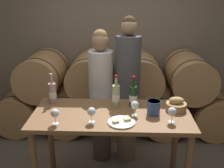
{
  "coord_description": "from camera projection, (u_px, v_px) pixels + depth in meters",
  "views": [
    {
      "loc": [
        0.09,
        -2.26,
        2.07
      ],
      "look_at": [
        0.0,
        0.14,
        1.19
      ],
      "focal_mm": 42.0,
      "sensor_mm": 36.0,
      "label": 1
    }
  ],
  "objects": [
    {
      "name": "stone_wall_back",
      "position": [
        116.0,
        20.0,
        4.08
      ],
      "size": [
        10.0,
        0.12,
        3.2
      ],
      "color": "gray",
      "rests_on": "ground_plane"
    },
    {
      "name": "barrel_stack",
      "position": [
        115.0,
        95.0,
        3.94
      ],
      "size": [
        3.51,
        0.83,
        1.2
      ],
      "color": "tan",
      "rests_on": "ground_plane"
    },
    {
      "name": "tasting_table",
      "position": [
        111.0,
        126.0,
        2.56
      ],
      "size": [
        1.52,
        0.69,
        0.94
      ],
      "color": "brown",
      "rests_on": "ground_plane"
    },
    {
      "name": "person_left",
      "position": [
        101.0,
        95.0,
        3.12
      ],
      "size": [
        0.28,
        0.28,
        1.65
      ],
      "color": "#4C4238",
      "rests_on": "ground_plane"
    },
    {
      "name": "person_right",
      "position": [
        128.0,
        91.0,
        3.09
      ],
      "size": [
        0.29,
        0.29,
        1.8
      ],
      "color": "#756651",
      "rests_on": "ground_plane"
    },
    {
      "name": "wine_bottle_red",
      "position": [
        133.0,
        96.0,
        2.63
      ],
      "size": [
        0.08,
        0.08,
        0.32
      ],
      "color": "#193819",
      "rests_on": "tasting_table"
    },
    {
      "name": "wine_bottle_white",
      "position": [
        116.0,
        96.0,
        2.63
      ],
      "size": [
        0.08,
        0.08,
        0.33
      ],
      "color": "#ADBC7F",
      "rests_on": "tasting_table"
    },
    {
      "name": "wine_bottle_rose",
      "position": [
        53.0,
        93.0,
        2.72
      ],
      "size": [
        0.08,
        0.08,
        0.32
      ],
      "color": "#BC8E93",
      "rests_on": "tasting_table"
    },
    {
      "name": "blue_crock",
      "position": [
        154.0,
        107.0,
        2.47
      ],
      "size": [
        0.13,
        0.13,
        0.14
      ],
      "color": "#335693",
      "rests_on": "tasting_table"
    },
    {
      "name": "bread_basket",
      "position": [
        176.0,
        105.0,
        2.57
      ],
      "size": [
        0.2,
        0.2,
        0.14
      ],
      "color": "tan",
      "rests_on": "tasting_table"
    },
    {
      "name": "cheese_plate",
      "position": [
        121.0,
        122.0,
        2.33
      ],
      "size": [
        0.25,
        0.25,
        0.04
      ],
      "color": "white",
      "rests_on": "tasting_table"
    },
    {
      "name": "wine_glass_far_left",
      "position": [
        55.0,
        113.0,
        2.29
      ],
      "size": [
        0.08,
        0.08,
        0.14
      ],
      "color": "white",
      "rests_on": "tasting_table"
    },
    {
      "name": "wine_glass_left",
      "position": [
        92.0,
        112.0,
        2.32
      ],
      "size": [
        0.08,
        0.08,
        0.14
      ],
      "color": "white",
      "rests_on": "tasting_table"
    },
    {
      "name": "wine_glass_center",
      "position": [
        135.0,
        105.0,
        2.45
      ],
      "size": [
        0.08,
        0.08,
        0.14
      ],
      "color": "white",
      "rests_on": "tasting_table"
    },
    {
      "name": "wine_glass_right",
      "position": [
        172.0,
        112.0,
        2.32
      ],
      "size": [
        0.08,
        0.08,
        0.14
      ],
      "color": "white",
      "rests_on": "tasting_table"
    }
  ]
}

